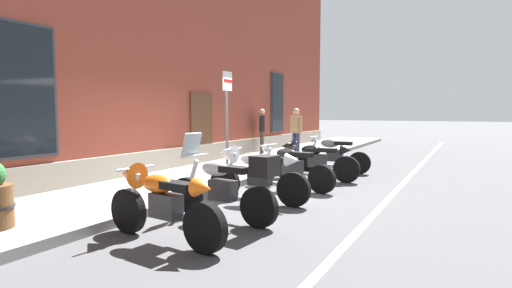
# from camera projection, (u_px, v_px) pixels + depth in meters

# --- Properties ---
(ground_plane) EXTENTS (140.00, 140.00, 0.00)m
(ground_plane) POSITION_uv_depth(u_px,v_px,m) (230.00, 190.00, 8.81)
(ground_plane) COLOR #424244
(sidewalk) EXTENTS (33.54, 2.76, 0.15)m
(sidewalk) POSITION_uv_depth(u_px,v_px,m) (180.00, 182.00, 9.44)
(sidewalk) COLOR gray
(sidewalk) RESTS_ON ground_plane
(lane_stripe) EXTENTS (33.54, 0.12, 0.01)m
(lane_stripe) POSITION_uv_depth(u_px,v_px,m) (381.00, 206.00, 7.31)
(lane_stripe) COLOR silver
(lane_stripe) RESTS_ON ground_plane
(motorcycle_orange_sport) EXTENTS (0.62, 2.08, 1.02)m
(motorcycle_orange_sport) POSITION_uv_depth(u_px,v_px,m) (159.00, 200.00, 5.31)
(motorcycle_orange_sport) COLOR black
(motorcycle_orange_sport) RESTS_ON ground_plane
(motorcycle_silver_touring) EXTENTS (0.67, 2.08, 1.37)m
(motorcycle_silver_touring) POSITION_uv_depth(u_px,v_px,m) (226.00, 185.00, 6.27)
(motorcycle_silver_touring) COLOR black
(motorcycle_silver_touring) RESTS_ON ground_plane
(motorcycle_white_sport) EXTENTS (0.62, 2.12, 1.07)m
(motorcycle_white_sport) POSITION_uv_depth(u_px,v_px,m) (254.00, 172.00, 7.63)
(motorcycle_white_sport) COLOR black
(motorcycle_white_sport) RESTS_ON ground_plane
(motorcycle_black_naked) EXTENTS (0.62, 2.14, 0.97)m
(motorcycle_black_naked) POSITION_uv_depth(u_px,v_px,m) (290.00, 168.00, 8.88)
(motorcycle_black_naked) COLOR black
(motorcycle_black_naked) RESTS_ON ground_plane
(motorcycle_black_sport) EXTENTS (0.62, 2.20, 1.01)m
(motorcycle_black_sport) POSITION_uv_depth(u_px,v_px,m) (312.00, 158.00, 10.04)
(motorcycle_black_sport) COLOR black
(motorcycle_black_sport) RESTS_ON ground_plane
(motorcycle_grey_naked) EXTENTS (0.62, 2.06, 1.02)m
(motorcycle_grey_naked) POSITION_uv_depth(u_px,v_px,m) (332.00, 155.00, 11.33)
(motorcycle_grey_naked) COLOR black
(motorcycle_grey_naked) RESTS_ON ground_plane
(pedestrian_tan_coat) EXTENTS (0.37, 0.53, 1.68)m
(pedestrian_tan_coat) POSITION_uv_depth(u_px,v_px,m) (296.00, 130.00, 13.81)
(pedestrian_tan_coat) COLOR #2D3351
(pedestrian_tan_coat) RESTS_ON sidewalk
(pedestrian_dark_jacket) EXTENTS (0.54, 0.36, 1.66)m
(pedestrian_dark_jacket) POSITION_uv_depth(u_px,v_px,m) (262.00, 128.00, 15.18)
(pedestrian_dark_jacket) COLOR #38332D
(pedestrian_dark_jacket) RESTS_ON sidewalk
(parking_sign) EXTENTS (0.36, 0.07, 2.52)m
(parking_sign) POSITION_uv_depth(u_px,v_px,m) (227.00, 109.00, 9.50)
(parking_sign) COLOR #4C4C51
(parking_sign) RESTS_ON sidewalk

